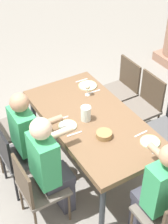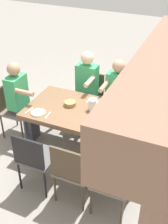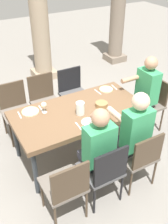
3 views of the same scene
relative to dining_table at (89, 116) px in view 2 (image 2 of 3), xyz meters
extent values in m
plane|color=gray|center=(0.00, 0.00, -0.69)|extent=(16.00, 16.00, 0.00)
cube|color=brown|center=(0.00, 0.00, 0.03)|extent=(1.79, 0.93, 0.07)
cylinder|color=#2D3338|center=(-0.81, 0.39, -0.35)|extent=(0.06, 0.06, 0.69)
cylinder|color=#2D3338|center=(0.81, 0.39, -0.35)|extent=(0.06, 0.06, 0.69)
cylinder|color=#2D3338|center=(-0.81, -0.39, -0.35)|extent=(0.06, 0.06, 0.69)
cylinder|color=#2D3338|center=(0.81, -0.39, -0.35)|extent=(0.06, 0.06, 0.69)
cube|color=#6A6158|center=(-0.64, 0.81, -0.24)|extent=(0.44, 0.44, 0.04)
cube|color=#473828|center=(-0.64, 1.01, -0.03)|extent=(0.42, 0.03, 0.43)
cylinder|color=#473828|center=(-0.83, 0.62, -0.48)|extent=(0.03, 0.03, 0.43)
cylinder|color=#473828|center=(-0.45, 0.62, -0.48)|extent=(0.03, 0.03, 0.43)
cylinder|color=#473828|center=(-0.83, 1.00, -0.48)|extent=(0.03, 0.03, 0.43)
cylinder|color=#473828|center=(-0.45, 1.00, -0.48)|extent=(0.03, 0.03, 0.43)
cube|color=#6A6158|center=(-0.64, -0.81, -0.23)|extent=(0.44, 0.44, 0.04)
cube|color=#473828|center=(-0.64, -1.01, -0.02)|extent=(0.42, 0.03, 0.43)
cylinder|color=#473828|center=(-0.45, -0.62, -0.47)|extent=(0.03, 0.03, 0.45)
cylinder|color=#473828|center=(-0.83, -0.62, -0.47)|extent=(0.03, 0.03, 0.45)
cylinder|color=#473828|center=(-0.45, -1.00, -0.47)|extent=(0.03, 0.03, 0.45)
cylinder|color=#473828|center=(-0.83, -1.00, -0.47)|extent=(0.03, 0.03, 0.45)
cube|color=#6A6158|center=(-0.16, 0.81, -0.23)|extent=(0.44, 0.44, 0.04)
cube|color=#473828|center=(-0.16, 1.01, -0.01)|extent=(0.42, 0.03, 0.44)
cylinder|color=#473828|center=(-0.35, 0.62, -0.47)|extent=(0.03, 0.03, 0.44)
cylinder|color=#473828|center=(0.03, 0.62, -0.47)|extent=(0.03, 0.03, 0.44)
cylinder|color=#473828|center=(-0.35, 1.00, -0.47)|extent=(0.03, 0.03, 0.44)
cylinder|color=#473828|center=(0.03, 1.00, -0.47)|extent=(0.03, 0.03, 0.44)
cube|color=#4F4F50|center=(-0.16, -0.81, -0.25)|extent=(0.44, 0.44, 0.04)
cube|color=black|center=(-0.16, -1.01, -0.03)|extent=(0.42, 0.03, 0.44)
cylinder|color=black|center=(0.03, -0.62, -0.48)|extent=(0.03, 0.03, 0.43)
cylinder|color=black|center=(-0.35, -0.62, -0.48)|extent=(0.03, 0.03, 0.43)
cylinder|color=black|center=(0.03, -1.00, -0.48)|extent=(0.03, 0.03, 0.43)
cylinder|color=black|center=(-0.35, -1.00, -0.48)|extent=(0.03, 0.03, 0.43)
cube|color=#4F4F50|center=(0.36, 0.81, -0.22)|extent=(0.44, 0.44, 0.04)
cube|color=black|center=(0.36, 1.01, -0.01)|extent=(0.42, 0.03, 0.42)
cylinder|color=black|center=(0.17, 0.62, -0.46)|extent=(0.03, 0.03, 0.46)
cylinder|color=black|center=(0.55, 0.62, -0.46)|extent=(0.03, 0.03, 0.46)
cylinder|color=black|center=(0.17, 1.00, -0.46)|extent=(0.03, 0.03, 0.46)
cylinder|color=black|center=(0.55, 1.00, -0.46)|extent=(0.03, 0.03, 0.46)
cube|color=#6A6158|center=(0.36, -0.81, -0.25)|extent=(0.44, 0.44, 0.04)
cube|color=#473828|center=(0.36, -1.01, -0.05)|extent=(0.42, 0.03, 0.41)
cylinder|color=#473828|center=(0.55, -0.62, -0.48)|extent=(0.03, 0.03, 0.42)
cylinder|color=#473828|center=(0.17, -0.62, -0.48)|extent=(0.03, 0.03, 0.42)
cylinder|color=#473828|center=(0.55, -1.00, -0.48)|extent=(0.03, 0.03, 0.42)
cylinder|color=#473828|center=(0.17, -1.00, -0.48)|extent=(0.03, 0.03, 0.42)
cube|color=#6A6158|center=(1.23, 0.00, -0.23)|extent=(0.44, 0.44, 0.04)
cube|color=#473828|center=(1.43, 0.00, -0.03)|extent=(0.03, 0.42, 0.41)
cylinder|color=#473828|center=(1.04, 0.19, -0.47)|extent=(0.03, 0.03, 0.44)
cylinder|color=#473828|center=(1.04, -0.19, -0.47)|extent=(0.03, 0.03, 0.44)
cylinder|color=#473828|center=(1.42, 0.19, -0.47)|extent=(0.03, 0.03, 0.44)
cylinder|color=#473828|center=(1.42, -0.19, -0.47)|extent=(0.03, 0.03, 0.44)
cube|color=#3F3F4C|center=(0.36, -0.57, -0.46)|extent=(0.24, 0.14, 0.46)
cube|color=#3F3F4C|center=(0.36, -0.66, -0.18)|extent=(0.28, 0.32, 0.10)
cube|color=#389E60|center=(0.36, -0.77, 0.13)|extent=(0.34, 0.20, 0.53)
sphere|color=beige|center=(0.36, -0.77, 0.52)|extent=(0.20, 0.20, 0.20)
cylinder|color=beige|center=(0.22, -0.53, 0.25)|extent=(0.07, 0.30, 0.07)
cube|color=#3F3F4C|center=(-0.16, -0.56, -0.46)|extent=(0.24, 0.14, 0.46)
cube|color=#3F3F4C|center=(-0.16, -0.65, -0.18)|extent=(0.28, 0.32, 0.10)
cube|color=#389E60|center=(-0.16, -0.76, 0.11)|extent=(0.34, 0.20, 0.49)
sphere|color=tan|center=(-0.16, -0.76, 0.47)|extent=(0.20, 0.20, 0.20)
cylinder|color=tan|center=(-0.02, -0.52, 0.22)|extent=(0.07, 0.30, 0.07)
cube|color=#3F3F4C|center=(0.99, 0.00, -0.46)|extent=(0.14, 0.24, 0.46)
cube|color=#3F3F4C|center=(1.08, 0.00, -0.18)|extent=(0.32, 0.28, 0.10)
cube|color=#389E60|center=(1.19, 0.00, 0.12)|extent=(0.20, 0.34, 0.52)
sphere|color=tan|center=(1.19, 0.00, 0.50)|extent=(0.20, 0.20, 0.20)
cylinder|color=tan|center=(0.95, 0.14, 0.24)|extent=(0.30, 0.07, 0.07)
cylinder|color=silver|center=(-0.58, 0.29, 0.07)|extent=(0.23, 0.23, 0.01)
torus|color=#A0BE77|center=(-0.58, 0.29, 0.08)|extent=(0.23, 0.23, 0.01)
cylinder|color=white|center=(-0.42, 0.19, 0.07)|extent=(0.06, 0.06, 0.00)
cylinder|color=white|center=(-0.42, 0.19, 0.11)|extent=(0.01, 0.01, 0.08)
sphere|color=#F2EFCC|center=(-0.42, 0.19, 0.19)|extent=(0.07, 0.07, 0.07)
cube|color=silver|center=(-0.73, 0.29, 0.07)|extent=(0.02, 0.17, 0.01)
cube|color=silver|center=(-0.43, 0.29, 0.07)|extent=(0.02, 0.17, 0.01)
cylinder|color=white|center=(-0.02, -0.30, 0.07)|extent=(0.20, 0.20, 0.01)
torus|color=#A4C786|center=(-0.02, -0.30, 0.08)|extent=(0.20, 0.20, 0.01)
cube|color=silver|center=(-0.17, -0.30, 0.07)|extent=(0.03, 0.17, 0.01)
cube|color=silver|center=(0.13, -0.30, 0.07)|extent=(0.03, 0.17, 0.01)
cylinder|color=silver|center=(0.64, 0.30, 0.07)|extent=(0.21, 0.21, 0.01)
torus|color=#A0BE77|center=(0.64, 0.30, 0.08)|extent=(0.21, 0.21, 0.01)
cube|color=silver|center=(0.49, 0.30, 0.07)|extent=(0.02, 0.17, 0.01)
cube|color=silver|center=(0.79, 0.30, 0.07)|extent=(0.03, 0.17, 0.01)
cylinder|color=white|center=(-0.02, -0.08, 0.15)|extent=(0.11, 0.11, 0.17)
cylinder|color=#EFEAC6|center=(-0.02, -0.08, 0.12)|extent=(0.10, 0.10, 0.11)
cylinder|color=#9E7547|center=(0.32, -0.06, 0.09)|extent=(0.17, 0.17, 0.06)
camera|label=1|loc=(2.55, -1.63, 2.52)|focal=55.84mm
camera|label=2|loc=(-1.31, 3.16, 2.31)|focal=47.16mm
camera|label=3|loc=(-1.39, -2.60, 2.03)|focal=42.20mm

